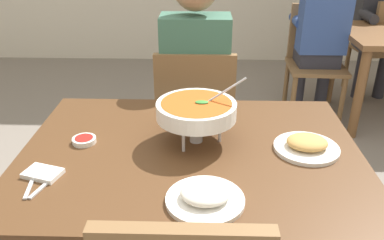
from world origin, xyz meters
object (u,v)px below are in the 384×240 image
Objects in this scene: diner_main at (195,74)px; appetizer_plate at (307,145)px; chair_diner_main at (195,116)px; dining_table_main at (191,173)px; rice_plate at (205,197)px; chair_bg_middle at (315,55)px; patron_bg_left at (379,15)px; sauce_dish at (84,140)px; curry_bowl at (196,111)px; patron_bg_middle at (321,28)px.

diner_main is 0.88m from appetizer_plate.
chair_diner_main is 0.69× the size of diner_main.
rice_plate reaches higher than dining_table_main.
chair_diner_main is 1.00× the size of chair_bg_middle.
patron_bg_left reaches higher than dining_table_main.
patron_bg_left is at bearing 55.94° from dining_table_main.
curry_bowl is at bearing 3.48° from sauce_dish.
rice_plate and appetizer_plate have the same top height.
dining_table_main is 0.43m from sauce_dish.
dining_table_main is 2.16m from chair_bg_middle.
diner_main is 3.94× the size of curry_bowl.
chair_diner_main reaches higher than appetizer_plate.
chair_diner_main is 1.52m from chair_bg_middle.
chair_diner_main and chair_bg_middle have the same top height.
diner_main is at bearing 90.00° from dining_table_main.
diner_main is at bearing 91.49° from curry_bowl.
rice_plate is at bearing -84.80° from curry_bowl.
rice_plate is at bearing -139.48° from appetizer_plate.
dining_table_main is 0.24m from curry_bowl.
appetizer_plate is 2.01m from chair_bg_middle.
chair_bg_middle reaches higher than rice_plate.
curry_bowl is at bearing 75.02° from dining_table_main.
rice_plate is at bearing -87.15° from chair_diner_main.
curry_bowl is 2.78m from patron_bg_left.
chair_diner_main reaches higher than rice_plate.
curry_bowl is (0.02, -0.68, 0.35)m from chair_diner_main.
patron_bg_middle is at bearing -142.15° from patron_bg_left.
rice_plate is 2.43m from chair_bg_middle.
appetizer_plate is at bearing -61.04° from diner_main.
diner_main reaches higher than chair_bg_middle.
dining_table_main is at bearing -178.21° from appetizer_plate.
appetizer_plate is at bearing -105.99° from patron_bg_middle.
curry_bowl is at bearing -116.67° from chair_bg_middle.
patron_bg_middle reaches higher than curry_bowl.
patron_bg_middle reaches higher than sauce_dish.
chair_bg_middle reaches higher than sauce_dish.
diner_main is 1.00× the size of patron_bg_left.
dining_table_main is 3.77× the size of curry_bowl.
chair_diner_main is at bearing 90.00° from dining_table_main.
patron_bg_middle is at bearing 62.36° from curry_bowl.
rice_plate is (0.03, -0.38, -0.11)m from curry_bowl.
sauce_dish is 2.27m from patron_bg_middle.
appetizer_plate is (0.43, -0.77, 0.00)m from diner_main.
curry_bowl is 0.37× the size of chair_bg_middle.
patron_bg_left is (1.57, 2.29, -0.11)m from curry_bowl.
dining_table_main is 1.39× the size of chair_bg_middle.
chair_bg_middle is at bearing 63.71° from dining_table_main.
sauce_dish is (-0.41, -0.74, -0.00)m from diner_main.
patron_bg_middle reaches higher than chair_diner_main.
sauce_dish is 0.10× the size of chair_bg_middle.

